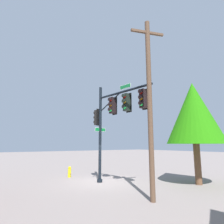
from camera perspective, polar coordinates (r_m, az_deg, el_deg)
ground_plane at (r=13.87m, az=-3.69°, el=-20.14°), size 120.00×120.00×0.00m
signal_pole_assembly at (r=12.70m, az=0.47°, el=-0.37°), size 5.25×1.18×6.68m
utility_pole at (r=9.50m, az=11.14°, el=3.16°), size 0.72×1.73×8.86m
fire_hydrant at (r=16.09m, az=-12.54°, el=-16.99°), size 0.33×0.24×0.83m
tree_near at (r=14.15m, az=23.19°, el=-0.24°), size 3.77×3.77×6.78m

